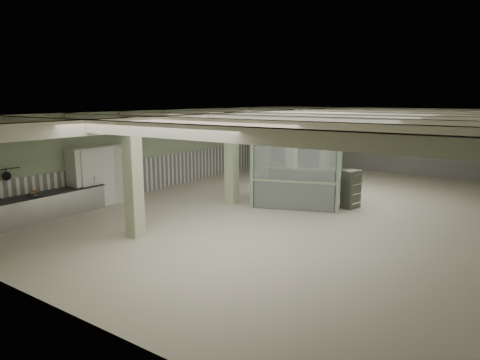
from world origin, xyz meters
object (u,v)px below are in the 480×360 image
Objects in this scene: filing_cabinet at (351,189)px; walkin_cooler at (101,174)px; guard_booth at (299,157)px; prep_counter at (38,207)px.

walkin_cooler is at bearing -133.65° from filing_cabinet.
guard_booth is at bearing 37.12° from walkin_cooler.
walkin_cooler reaches higher than prep_counter.
guard_booth reaches higher than prep_counter.
prep_counter is 1.16× the size of guard_booth.
guard_booth is (6.10, 7.39, 1.39)m from prep_counter.
filing_cabinet reaches higher than prep_counter.
prep_counter is 1.87× the size of walkin_cooler.
prep_counter is 3.36× the size of filing_cabinet.
guard_booth is at bearing 50.45° from prep_counter.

